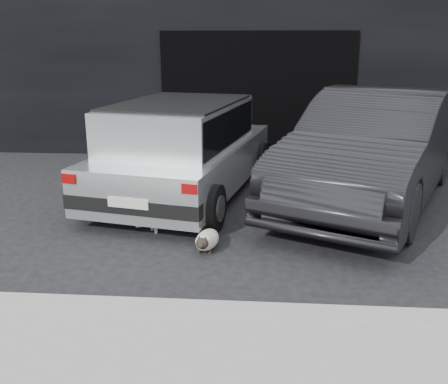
# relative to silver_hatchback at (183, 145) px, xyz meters

# --- Properties ---
(ground) EXTENTS (80.00, 80.00, 0.00)m
(ground) POSITION_rel_silver_hatchback_xyz_m (0.11, -1.10, -0.83)
(ground) COLOR black
(ground) RESTS_ON ground
(building_facade) EXTENTS (34.00, 4.00, 5.00)m
(building_facade) POSITION_rel_silver_hatchback_xyz_m (1.11, 4.90, 1.67)
(building_facade) COLOR black
(building_facade) RESTS_ON ground
(garage_opening) EXTENTS (4.00, 0.10, 2.60)m
(garage_opening) POSITION_rel_silver_hatchback_xyz_m (1.11, 2.89, 0.47)
(garage_opening) COLOR black
(garage_opening) RESTS_ON ground
(curb) EXTENTS (18.00, 0.25, 0.12)m
(curb) POSITION_rel_silver_hatchback_xyz_m (1.11, -3.70, -0.77)
(curb) COLOR #979791
(curb) RESTS_ON ground
(silver_hatchback) EXTENTS (2.71, 4.43, 1.53)m
(silver_hatchback) POSITION_rel_silver_hatchback_xyz_m (0.00, 0.00, 0.00)
(silver_hatchback) COLOR silver
(silver_hatchback) RESTS_ON ground
(second_car) EXTENTS (3.82, 5.45, 1.70)m
(second_car) POSITION_rel_silver_hatchback_xyz_m (2.95, -0.06, 0.02)
(second_car) COLOR black
(second_car) RESTS_ON ground
(cat_siamese) EXTENTS (0.32, 0.79, 0.27)m
(cat_siamese) POSITION_rel_silver_hatchback_xyz_m (0.60, -2.16, -0.71)
(cat_siamese) COLOR beige
(cat_siamese) RESTS_ON ground
(cat_white) EXTENTS (0.64, 0.54, 0.36)m
(cat_white) POSITION_rel_silver_hatchback_xyz_m (-0.00, -1.51, -0.66)
(cat_white) COLOR silver
(cat_white) RESTS_ON ground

